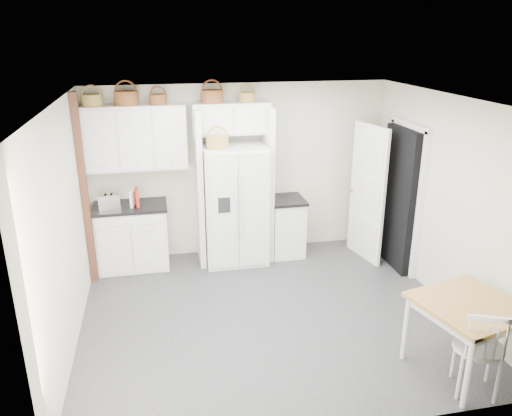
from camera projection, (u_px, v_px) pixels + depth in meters
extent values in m
plane|color=#272728|center=(269.00, 313.00, 6.18)|extent=(4.50, 4.50, 0.00)
plane|color=white|center=(271.00, 101.00, 5.30)|extent=(4.50, 4.50, 0.00)
plane|color=beige|center=(240.00, 170.00, 7.59)|extent=(4.50, 0.00, 4.50)
plane|color=beige|center=(65.00, 230.00, 5.32)|extent=(0.00, 4.00, 4.00)
plane|color=beige|center=(447.00, 203.00, 6.17)|extent=(0.00, 4.00, 4.00)
cube|color=silver|center=(235.00, 205.00, 7.36)|extent=(0.91, 0.73, 1.77)
cube|color=white|center=(133.00, 237.00, 7.28)|extent=(0.99, 0.63, 0.92)
cube|color=white|center=(286.00, 227.00, 7.73)|extent=(0.49, 0.59, 0.86)
cube|color=#A57935|center=(465.00, 337.00, 5.03)|extent=(1.14, 1.14, 0.78)
cube|color=white|center=(479.00, 348.00, 4.71)|extent=(0.60, 0.58, 0.97)
cube|color=black|center=(130.00, 206.00, 7.12)|extent=(1.03, 0.67, 0.04)
cube|color=black|center=(287.00, 200.00, 7.57)|extent=(0.53, 0.63, 0.04)
cube|color=silver|center=(109.00, 201.00, 6.95)|extent=(0.31, 0.20, 0.20)
cube|color=#B02513|center=(137.00, 197.00, 7.01)|extent=(0.06, 0.18, 0.27)
cube|color=white|center=(132.00, 199.00, 7.01)|extent=(0.07, 0.16, 0.23)
cylinder|color=olive|center=(92.00, 100.00, 6.67)|extent=(0.27, 0.27, 0.15)
cylinder|color=brown|center=(126.00, 98.00, 6.74)|extent=(0.32, 0.32, 0.19)
cylinder|color=brown|center=(158.00, 99.00, 6.83)|extent=(0.24, 0.24, 0.14)
cylinder|color=brown|center=(212.00, 96.00, 6.97)|extent=(0.32, 0.32, 0.18)
cylinder|color=olive|center=(247.00, 97.00, 7.07)|extent=(0.24, 0.24, 0.14)
cylinder|color=olive|center=(217.00, 142.00, 6.89)|extent=(0.31, 0.31, 0.17)
cube|color=white|center=(136.00, 138.00, 6.94)|extent=(1.40, 0.34, 0.90)
cube|color=white|center=(231.00, 118.00, 7.12)|extent=(1.12, 0.34, 0.45)
cube|color=white|center=(199.00, 188.00, 7.23)|extent=(0.08, 0.60, 2.30)
cube|color=white|center=(268.00, 184.00, 7.43)|extent=(0.08, 0.60, 2.30)
cube|color=#432316|center=(84.00, 192.00, 6.57)|extent=(0.09, 0.09, 2.60)
cube|color=black|center=(400.00, 199.00, 7.16)|extent=(0.18, 0.85, 2.05)
cube|color=white|center=(367.00, 193.00, 7.40)|extent=(0.21, 0.79, 2.05)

